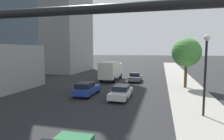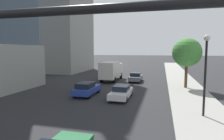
# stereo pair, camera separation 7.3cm
# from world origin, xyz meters

# --- Properties ---
(sidewalk) EXTENTS (4.46, 120.00, 0.15)m
(sidewalk) POSITION_xyz_m (8.89, 20.00, 0.07)
(sidewalk) COLOR #9E9B93
(sidewalk) RESTS_ON ground
(traffic_light_pole) EXTENTS (6.38, 0.48, 5.92)m
(traffic_light_pole) POSITION_xyz_m (4.73, 3.98, 4.27)
(traffic_light_pole) COLOR black
(traffic_light_pole) RESTS_ON sidewalk
(street_lamp) EXTENTS (0.44, 0.44, 5.91)m
(street_lamp) POSITION_xyz_m (8.86, 16.38, 4.01)
(street_lamp) COLOR black
(street_lamp) RESTS_ON sidewalk
(street_tree) EXTENTS (3.66, 3.66, 6.37)m
(street_tree) POSITION_xyz_m (8.85, 27.58, 4.67)
(street_tree) COLOR brown
(street_tree) RESTS_ON sidewalk
(car_gray) EXTENTS (1.80, 4.01, 1.45)m
(car_gray) POSITION_xyz_m (1.81, 31.64, 0.71)
(car_gray) COLOR slate
(car_gray) RESTS_ON ground
(car_blue) EXTENTS (1.85, 4.30, 1.48)m
(car_blue) POSITION_xyz_m (-2.17, 20.92, 0.75)
(car_blue) COLOR #233D9E
(car_blue) RESTS_ON ground
(car_white) EXTENTS (1.78, 4.61, 1.36)m
(car_white) POSITION_xyz_m (1.81, 20.53, 0.68)
(car_white) COLOR silver
(car_white) RESTS_ON ground
(box_truck) EXTENTS (2.32, 7.16, 3.12)m
(box_truck) POSITION_xyz_m (-2.17, 31.65, 1.77)
(box_truck) COLOR silver
(box_truck) RESTS_ON ground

